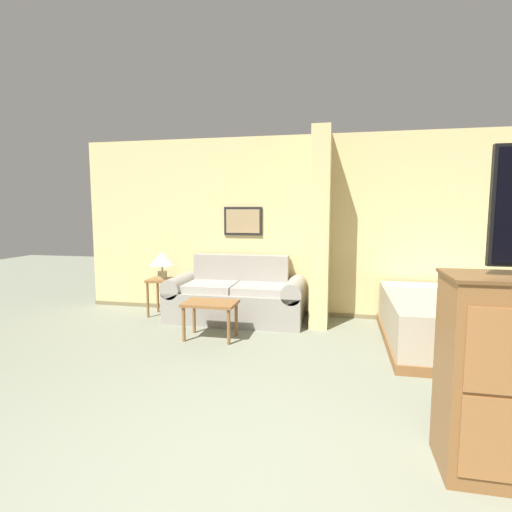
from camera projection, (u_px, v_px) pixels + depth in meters
wall_back at (310, 227)px, 5.78m from camera, size 6.99×0.16×2.60m
wall_partition_pillar at (321, 228)px, 5.35m from camera, size 0.24×0.70×2.60m
couch at (236, 297)px, 5.63m from camera, size 1.91×0.84×0.89m
coffee_table at (210, 307)px, 4.78m from camera, size 0.63×0.42×0.45m
side_table at (163, 286)px, 5.84m from camera, size 0.38×0.38×0.54m
table_lamp at (162, 260)px, 5.80m from camera, size 0.35×0.35×0.39m
bed at (450, 321)px, 4.52m from camera, size 1.43×1.94×0.57m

